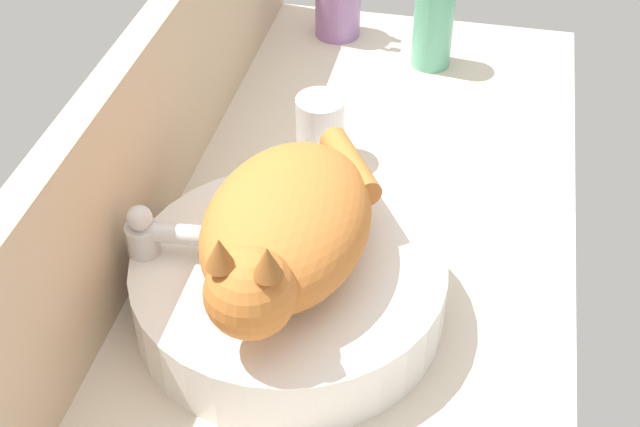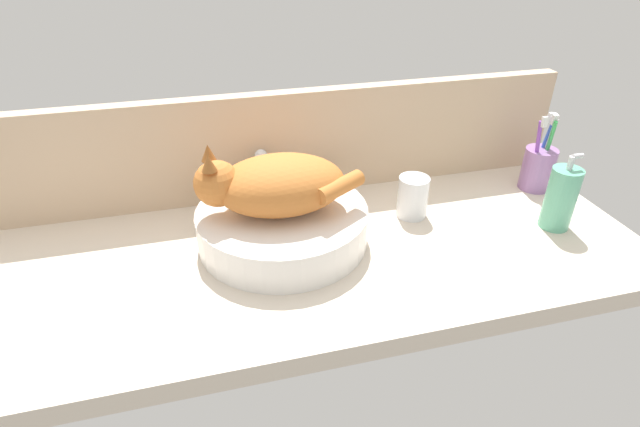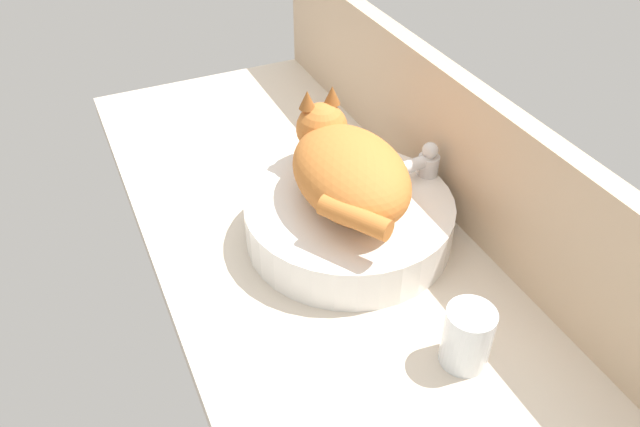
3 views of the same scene
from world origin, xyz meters
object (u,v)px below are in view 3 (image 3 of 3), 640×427
Objects in this scene: cat at (347,168)px; faucet at (422,176)px; water_glass at (467,339)px; sink_basin at (349,220)px.

cat is 15.70cm from faucet.
cat is 3.50× the size of water_glass.
faucet is at bearing 95.40° from sink_basin.
cat reaches higher than sink_basin.
water_glass is (29.34, 2.78, 0.32)cm from sink_basin.
faucet is 1.48× the size of water_glass.
cat reaches higher than water_glass.
cat is at bearing -89.98° from faucet.
water_glass is at bearing 5.19° from cat.
water_glass reaches higher than sink_basin.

